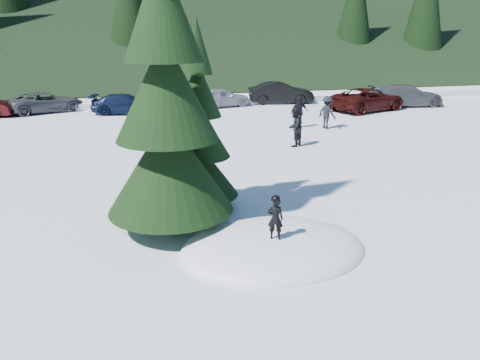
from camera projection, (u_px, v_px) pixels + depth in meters
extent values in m
plane|color=white|center=(273.00, 250.00, 11.14)|extent=(200.00, 200.00, 0.00)
ellipsoid|color=white|center=(273.00, 250.00, 11.14)|extent=(4.48, 3.52, 0.96)
cylinder|color=black|center=(171.00, 204.00, 12.07)|extent=(0.38, 0.38, 1.40)
cone|color=black|center=(169.00, 164.00, 11.74)|extent=(3.20, 3.20, 2.46)
cone|color=black|center=(166.00, 89.00, 11.17)|extent=(2.54, 2.54, 2.46)
cone|color=black|center=(162.00, 6.00, 10.60)|extent=(1.88, 1.88, 2.46)
cylinder|color=black|center=(201.00, 191.00, 13.66)|extent=(0.26, 0.26, 1.00)
cone|color=black|center=(200.00, 170.00, 13.46)|extent=(2.20, 2.20, 1.52)
cone|color=black|center=(199.00, 130.00, 13.11)|extent=(1.75, 1.75, 1.52)
cone|color=black|center=(198.00, 89.00, 12.75)|extent=(1.29, 1.29, 1.52)
cone|color=black|center=(197.00, 45.00, 12.40)|extent=(0.84, 0.84, 1.52)
imported|color=black|center=(275.00, 219.00, 10.48)|extent=(0.42, 0.36, 0.97)
imported|color=black|center=(294.00, 127.00, 20.79)|extent=(1.07, 1.07, 1.75)
imported|color=black|center=(299.00, 112.00, 24.80)|extent=(1.03, 0.53, 1.68)
imported|color=black|center=(327.00, 112.00, 24.54)|extent=(1.03, 1.27, 1.71)
imported|color=#424248|center=(46.00, 102.00, 29.57)|extent=(5.04, 3.73, 1.27)
imported|color=black|center=(126.00, 104.00, 28.93)|extent=(4.48, 2.59, 1.22)
imported|color=gray|center=(221.00, 97.00, 31.47)|extent=(4.11, 2.50, 1.31)
imported|color=black|center=(281.00, 93.00, 33.07)|extent=(4.72, 2.24, 1.50)
imported|color=black|center=(368.00, 99.00, 30.07)|extent=(5.71, 3.97, 1.45)
imported|color=#484A4F|center=(406.00, 95.00, 31.82)|extent=(5.28, 2.62, 1.47)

